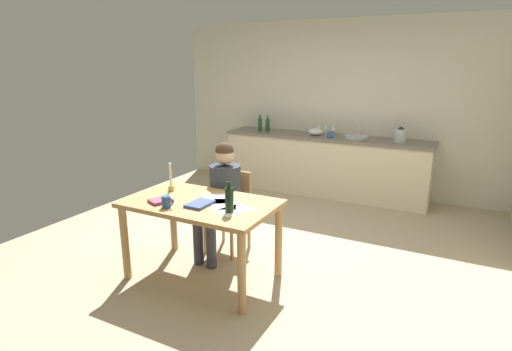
{
  "coord_description": "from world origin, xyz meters",
  "views": [
    {
      "loc": [
        1.9,
        -3.69,
        1.96
      ],
      "look_at": [
        0.03,
        -0.1,
        0.85
      ],
      "focal_mm": 28.82,
      "sensor_mm": 36.0,
      "label": 1
    }
  ],
  "objects_px": {
    "coffee_mug": "(166,202)",
    "book_magazine": "(200,204)",
    "person_seated": "(222,193)",
    "teacup_on_counter": "(330,135)",
    "bottle_vinegar": "(268,125)",
    "wine_glass_by_kettle": "(325,127)",
    "sink_unit": "(356,137)",
    "dining_table": "(201,213)",
    "chair_at_table": "(230,207)",
    "wine_glass_back_left": "(319,127)",
    "wine_glass_near_sink": "(333,128)",
    "book_cookery": "(161,201)",
    "mixing_bowl": "(316,132)",
    "wine_bottle_on_table": "(229,199)",
    "bottle_oil": "(260,124)",
    "candlestick": "(171,183)",
    "stovetop_kettle": "(401,135)"
  },
  "relations": [
    {
      "from": "book_magazine",
      "to": "mixing_bowl",
      "type": "relative_size",
      "value": 1.09
    },
    {
      "from": "sink_unit",
      "to": "wine_glass_by_kettle",
      "type": "bearing_deg",
      "value": 164.29
    },
    {
      "from": "wine_bottle_on_table",
      "to": "sink_unit",
      "type": "distance_m",
      "value": 3.17
    },
    {
      "from": "wine_bottle_on_table",
      "to": "bottle_oil",
      "type": "bearing_deg",
      "value": 112.57
    },
    {
      "from": "person_seated",
      "to": "teacup_on_counter",
      "type": "relative_size",
      "value": 10.46
    },
    {
      "from": "chair_at_table",
      "to": "wine_glass_back_left",
      "type": "height_order",
      "value": "wine_glass_back_left"
    },
    {
      "from": "mixing_bowl",
      "to": "wine_glass_by_kettle",
      "type": "xyz_separation_m",
      "value": [
        0.1,
        0.16,
        0.06
      ]
    },
    {
      "from": "person_seated",
      "to": "bottle_vinegar",
      "type": "relative_size",
      "value": 4.84
    },
    {
      "from": "book_magazine",
      "to": "wine_bottle_on_table",
      "type": "distance_m",
      "value": 0.34
    },
    {
      "from": "dining_table",
      "to": "sink_unit",
      "type": "distance_m",
      "value": 3.12
    },
    {
      "from": "wine_bottle_on_table",
      "to": "mixing_bowl",
      "type": "xyz_separation_m",
      "value": [
        -0.36,
        3.14,
        0.09
      ]
    },
    {
      "from": "chair_at_table",
      "to": "mixing_bowl",
      "type": "height_order",
      "value": "mixing_bowl"
    },
    {
      "from": "coffee_mug",
      "to": "book_cookery",
      "type": "xyz_separation_m",
      "value": [
        -0.14,
        0.09,
        -0.04
      ]
    },
    {
      "from": "wine_glass_near_sink",
      "to": "book_magazine",
      "type": "bearing_deg",
      "value": -93.09
    },
    {
      "from": "sink_unit",
      "to": "wine_glass_by_kettle",
      "type": "xyz_separation_m",
      "value": [
        -0.52,
        0.15,
        0.09
      ]
    },
    {
      "from": "chair_at_table",
      "to": "bottle_oil",
      "type": "relative_size",
      "value": 3.21
    },
    {
      "from": "dining_table",
      "to": "bottle_oil",
      "type": "relative_size",
      "value": 5.12
    },
    {
      "from": "bottle_oil",
      "to": "teacup_on_counter",
      "type": "xyz_separation_m",
      "value": [
        1.2,
        -0.08,
        -0.06
      ]
    },
    {
      "from": "stovetop_kettle",
      "to": "book_cookery",
      "type": "bearing_deg",
      "value": -115.81
    },
    {
      "from": "teacup_on_counter",
      "to": "wine_bottle_on_table",
      "type": "bearing_deg",
      "value": -88.36
    },
    {
      "from": "wine_glass_by_kettle",
      "to": "teacup_on_counter",
      "type": "distance_m",
      "value": 0.35
    },
    {
      "from": "mixing_bowl",
      "to": "stovetop_kettle",
      "type": "xyz_separation_m",
      "value": [
        1.23,
        0.01,
        0.05
      ]
    },
    {
      "from": "teacup_on_counter",
      "to": "candlestick",
      "type": "bearing_deg",
      "value": -104.85
    },
    {
      "from": "candlestick",
      "to": "bottle_vinegar",
      "type": "relative_size",
      "value": 1.13
    },
    {
      "from": "wine_glass_by_kettle",
      "to": "dining_table",
      "type": "bearing_deg",
      "value": -92.01
    },
    {
      "from": "coffee_mug",
      "to": "book_cookery",
      "type": "height_order",
      "value": "coffee_mug"
    },
    {
      "from": "book_cookery",
      "to": "wine_glass_by_kettle",
      "type": "xyz_separation_m",
      "value": [
        0.42,
        3.37,
        0.24
      ]
    },
    {
      "from": "mixing_bowl",
      "to": "wine_glass_back_left",
      "type": "height_order",
      "value": "wine_glass_back_left"
    },
    {
      "from": "wine_bottle_on_table",
      "to": "stovetop_kettle",
      "type": "height_order",
      "value": "stovetop_kettle"
    },
    {
      "from": "wine_glass_near_sink",
      "to": "dining_table",
      "type": "bearing_deg",
      "value": -94.13
    },
    {
      "from": "sink_unit",
      "to": "teacup_on_counter",
      "type": "bearing_deg",
      "value": -155.75
    },
    {
      "from": "person_seated",
      "to": "book_cookery",
      "type": "relative_size",
      "value": 6.32
    },
    {
      "from": "coffee_mug",
      "to": "book_magazine",
      "type": "xyz_separation_m",
      "value": [
        0.22,
        0.18,
        -0.04
      ]
    },
    {
      "from": "bottle_vinegar",
      "to": "wine_glass_by_kettle",
      "type": "distance_m",
      "value": 0.92
    },
    {
      "from": "sink_unit",
      "to": "stovetop_kettle",
      "type": "relative_size",
      "value": 1.64
    },
    {
      "from": "mixing_bowl",
      "to": "wine_glass_back_left",
      "type": "relative_size",
      "value": 1.47
    },
    {
      "from": "sink_unit",
      "to": "stovetop_kettle",
      "type": "xyz_separation_m",
      "value": [
        0.62,
        -0.0,
        0.08
      ]
    },
    {
      "from": "sink_unit",
      "to": "bottle_oil",
      "type": "distance_m",
      "value": 1.54
    },
    {
      "from": "book_cookery",
      "to": "wine_glass_near_sink",
      "type": "distance_m",
      "value": 3.42
    },
    {
      "from": "coffee_mug",
      "to": "book_magazine",
      "type": "relative_size",
      "value": 0.48
    },
    {
      "from": "wine_bottle_on_table",
      "to": "wine_glass_back_left",
      "type": "height_order",
      "value": "wine_glass_back_left"
    },
    {
      "from": "wine_glass_near_sink",
      "to": "wine_bottle_on_table",
      "type": "bearing_deg",
      "value": -87.5
    },
    {
      "from": "wine_glass_back_left",
      "to": "book_cookery",
      "type": "bearing_deg",
      "value": -95.33
    },
    {
      "from": "wine_glass_near_sink",
      "to": "book_cookery",
      "type": "bearing_deg",
      "value": -99.1
    },
    {
      "from": "chair_at_table",
      "to": "candlestick",
      "type": "bearing_deg",
      "value": -124.34
    },
    {
      "from": "person_seated",
      "to": "candlestick",
      "type": "relative_size",
      "value": 4.28
    },
    {
      "from": "mixing_bowl",
      "to": "stovetop_kettle",
      "type": "height_order",
      "value": "stovetop_kettle"
    },
    {
      "from": "wine_bottle_on_table",
      "to": "mixing_bowl",
      "type": "bearing_deg",
      "value": 96.53
    },
    {
      "from": "coffee_mug",
      "to": "wine_bottle_on_table",
      "type": "xyz_separation_m",
      "value": [
        0.54,
        0.15,
        0.06
      ]
    },
    {
      "from": "chair_at_table",
      "to": "person_seated",
      "type": "distance_m",
      "value": 0.25
    }
  ]
}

